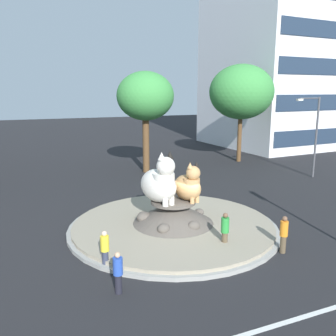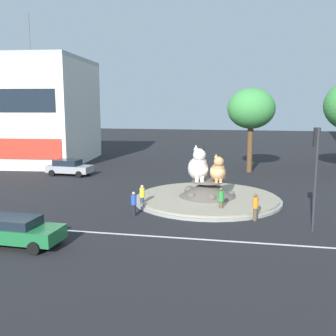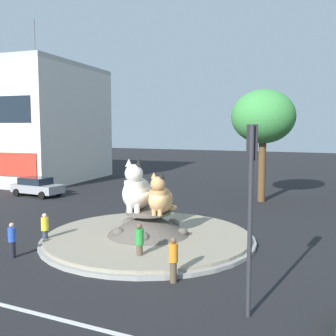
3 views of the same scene
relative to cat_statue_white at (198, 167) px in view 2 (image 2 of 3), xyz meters
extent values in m
plane|color=black|center=(0.70, -0.07, -2.49)|extent=(160.00, 160.00, 0.00)
cube|color=silver|center=(0.70, -8.57, -2.49)|extent=(112.00, 0.20, 0.01)
cylinder|color=gray|center=(0.70, -0.07, -2.40)|extent=(10.80, 10.80, 0.18)
cylinder|color=gray|center=(0.70, -0.07, -2.24)|extent=(10.37, 10.37, 0.15)
cone|color=#564F47|center=(0.70, -0.07, -1.57)|extent=(4.19, 4.19, 1.19)
cylinder|color=#564F47|center=(0.70, -0.07, -1.03)|extent=(2.30, 2.30, 0.12)
ellipsoid|color=#564F47|center=(2.43, 0.32, -1.95)|extent=(0.52, 0.51, 0.41)
ellipsoid|color=#564F47|center=(1.42, 1.47, -1.89)|extent=(0.68, 0.51, 0.55)
ellipsoid|color=#564F47|center=(-0.71, 0.46, -1.86)|extent=(0.76, 0.74, 0.61)
ellipsoid|color=#564F47|center=(-0.32, -1.29, -1.91)|extent=(0.64, 0.58, 0.51)
ellipsoid|color=#564F47|center=(1.15, -1.54, -1.90)|extent=(0.65, 0.55, 0.52)
ellipsoid|color=silver|center=(-0.04, 0.12, -0.14)|extent=(2.02, 2.61, 1.68)
cylinder|color=silver|center=(0.08, -0.33, 0.05)|extent=(1.34, 1.34, 1.05)
sphere|color=silver|center=(0.12, -0.49, 0.97)|extent=(0.92, 0.92, 0.92)
torus|color=silver|center=(0.08, 1.13, -0.81)|extent=(1.24, 1.24, 0.21)
cone|color=black|center=(0.37, -0.42, 1.50)|extent=(0.46, 0.46, 0.38)
cone|color=silver|center=(-0.12, -0.55, 1.50)|extent=(0.46, 0.46, 0.38)
cylinder|color=silver|center=(0.36, -0.64, -0.76)|extent=(0.29, 0.29, 0.42)
cylinder|color=silver|center=(-0.01, -0.74, -0.76)|extent=(0.29, 0.29, 0.42)
ellipsoid|color=tan|center=(1.45, -0.18, -0.32)|extent=(1.43, 1.96, 1.31)
cylinder|color=tan|center=(1.51, -0.53, -0.17)|extent=(0.98, 0.98, 0.82)
sphere|color=tan|center=(1.53, -0.66, 0.54)|extent=(0.72, 0.72, 0.72)
torus|color=tan|center=(1.62, 0.60, -0.84)|extent=(1.00, 1.00, 0.16)
cone|color=black|center=(1.73, -0.63, 0.96)|extent=(0.34, 0.34, 0.29)
cone|color=tan|center=(1.34, -0.69, 0.96)|extent=(0.34, 0.34, 0.29)
cylinder|color=tan|center=(1.70, -0.80, -0.81)|extent=(0.23, 0.23, 0.33)
cylinder|color=tan|center=(1.41, -0.85, -0.81)|extent=(0.23, 0.23, 0.33)
cylinder|color=#2D2D33|center=(7.18, -6.05, 0.41)|extent=(0.14, 0.14, 5.81)
cube|color=black|center=(7.15, -5.84, 2.79)|extent=(0.35, 0.29, 1.05)
sphere|color=#360606|center=(7.14, -5.76, 3.11)|extent=(0.18, 0.18, 0.18)
sphere|color=orange|center=(7.14, -5.76, 2.79)|extent=(0.18, 0.18, 0.18)
sphere|color=black|center=(7.14, -5.76, 2.48)|extent=(0.18, 0.18, 0.18)
cylinder|color=#4C4C51|center=(-23.62, 18.54, 12.85)|extent=(0.10, 0.10, 5.77)
cylinder|color=brown|center=(3.85, 13.10, -0.16)|extent=(0.57, 0.57, 4.66)
ellipsoid|color=#3D8E42|center=(3.85, 13.10, 4.11)|extent=(4.87, 4.87, 4.14)
cylinder|color=brown|center=(1.89, -3.20, -2.09)|extent=(0.27, 0.27, 0.79)
cylinder|color=#288C38|center=(1.89, -3.20, -1.36)|extent=(0.36, 0.36, 0.69)
sphere|color=brown|center=(1.89, -3.20, -0.90)|extent=(0.23, 0.23, 0.23)
cylinder|color=black|center=(-3.53, -4.94, -2.13)|extent=(0.26, 0.26, 0.73)
cylinder|color=#284CB2|center=(-3.53, -4.94, -1.45)|extent=(0.35, 0.35, 0.63)
sphere|color=tan|center=(-3.53, -4.94, -1.02)|extent=(0.21, 0.21, 0.21)
cylinder|color=brown|center=(4.06, -4.57, -2.09)|extent=(0.26, 0.26, 0.79)
cylinder|color=orange|center=(4.06, -4.57, -1.36)|extent=(0.35, 0.35, 0.69)
sphere|color=brown|center=(4.06, -4.57, -0.90)|extent=(0.23, 0.23, 0.23)
cylinder|color=#33384C|center=(-3.53, -2.89, -2.12)|extent=(0.26, 0.26, 0.73)
cylinder|color=yellow|center=(-3.53, -2.89, -1.44)|extent=(0.35, 0.35, 0.64)
sphere|color=beige|center=(-3.53, -2.89, -1.02)|extent=(0.21, 0.21, 0.21)
cube|color=#1E6B38|center=(-7.84, -11.22, -1.82)|extent=(4.65, 2.06, 0.70)
cube|color=#19232D|center=(-8.07, -11.21, -1.25)|extent=(2.63, 1.76, 0.45)
cylinder|color=black|center=(-6.30, -10.33, -2.17)|extent=(0.65, 0.24, 0.64)
cylinder|color=black|center=(-6.37, -12.22, -2.17)|extent=(0.65, 0.24, 0.64)
cylinder|color=black|center=(-9.32, -10.22, -2.17)|extent=(0.65, 0.24, 0.64)
cube|color=#99999E|center=(-13.81, 7.70, -1.83)|extent=(4.52, 2.13, 0.68)
cube|color=#19232D|center=(-14.03, 7.71, -1.21)|extent=(2.57, 1.80, 0.58)
cylinder|color=black|center=(-12.30, 8.56, -2.17)|extent=(0.65, 0.26, 0.64)
cylinder|color=black|center=(-12.41, 6.67, -2.17)|extent=(0.65, 0.26, 0.64)
cylinder|color=black|center=(-15.22, 8.72, -2.17)|extent=(0.65, 0.26, 0.64)
cylinder|color=black|center=(-15.32, 6.84, -2.17)|extent=(0.65, 0.26, 0.64)
camera|label=1|loc=(-6.38, -16.29, 4.57)|focal=38.46mm
camera|label=2|loc=(3.29, -28.38, 4.60)|focal=41.96mm
camera|label=3|loc=(9.65, -17.37, 3.21)|focal=41.73mm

